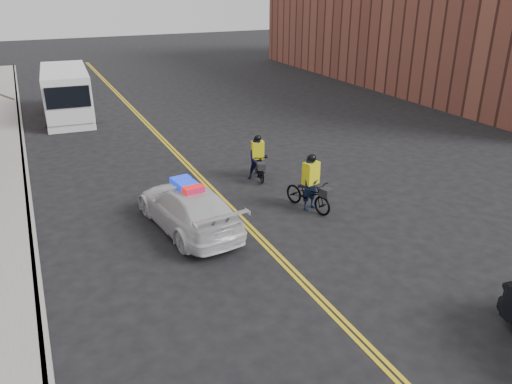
{
  "coord_description": "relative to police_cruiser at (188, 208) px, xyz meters",
  "views": [
    {
      "loc": [
        -5.5,
        -10.41,
        6.95
      ],
      "look_at": [
        0.07,
        1.59,
        1.3
      ],
      "focal_mm": 35.0,
      "sensor_mm": 36.0,
      "label": 1
    }
  ],
  "objects": [
    {
      "name": "ground",
      "position": [
        1.66,
        -2.7,
        -0.68
      ],
      "size": [
        120.0,
        120.0,
        0.0
      ],
      "primitive_type": "plane",
      "color": "black",
      "rests_on": "ground"
    },
    {
      "name": "center_line_left",
      "position": [
        1.58,
        5.3,
        -0.67
      ],
      "size": [
        0.1,
        60.0,
        0.01
      ],
      "primitive_type": "cube",
      "color": "gold",
      "rests_on": "ground"
    },
    {
      "name": "center_line_right",
      "position": [
        1.74,
        5.3,
        -0.67
      ],
      "size": [
        0.1,
        60.0,
        0.01
      ],
      "primitive_type": "cube",
      "color": "gold",
      "rests_on": "ground"
    },
    {
      "name": "curb",
      "position": [
        -4.34,
        5.3,
        -0.6
      ],
      "size": [
        0.2,
        60.0,
        0.15
      ],
      "primitive_type": "cube",
      "color": "gray",
      "rests_on": "ground"
    },
    {
      "name": "building_across",
      "position": [
        23.66,
        15.3,
        4.82
      ],
      "size": [
        12.0,
        30.0,
        11.0
      ],
      "primitive_type": "cube",
      "color": "brown",
      "rests_on": "ground"
    },
    {
      "name": "police_cruiser",
      "position": [
        0.0,
        0.0,
        0.0
      ],
      "size": [
        2.44,
        4.8,
        1.5
      ],
      "rotation": [
        0.0,
        0.0,
        3.27
      ],
      "color": "silver",
      "rests_on": "ground"
    },
    {
      "name": "cargo_van",
      "position": [
        -1.86,
        15.13,
        0.6
      ],
      "size": [
        2.71,
        6.35,
        2.6
      ],
      "rotation": [
        0.0,
        0.0,
        -0.06
      ],
      "color": "white",
      "rests_on": "ground"
    },
    {
      "name": "cyclist_near",
      "position": [
        4.03,
        -0.34,
        -0.02
      ],
      "size": [
        1.19,
        2.04,
        1.89
      ],
      "rotation": [
        0.0,
        0.0,
        0.28
      ],
      "color": "black",
      "rests_on": "ground"
    },
    {
      "name": "cyclist_far",
      "position": [
        3.61,
        2.81,
        0.0
      ],
      "size": [
        0.88,
        1.76,
        1.72
      ],
      "rotation": [
        0.0,
        0.0,
        -0.22
      ],
      "color": "black",
      "rests_on": "ground"
    }
  ]
}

